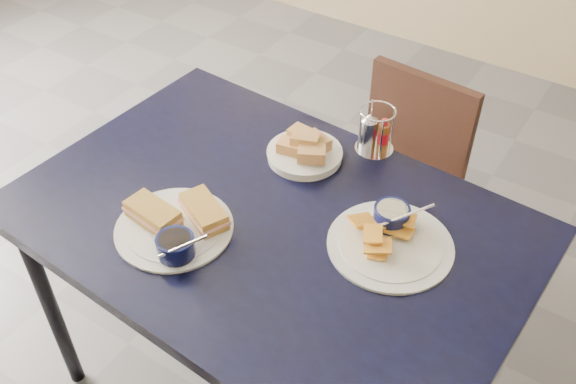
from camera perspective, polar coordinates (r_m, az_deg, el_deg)
The scene contains 6 objects.
dining_table at distance 1.66m, azimuth -1.62°, elevation -3.79°, with size 1.33×0.93×0.75m.
chair_far at distance 2.23m, azimuth 9.78°, elevation 1.73°, with size 0.41×0.39×0.80m.
sandwich_plate at distance 1.59m, azimuth -9.89°, elevation -2.83°, with size 0.31×0.29×0.12m.
plantain_plate at distance 1.57m, azimuth 9.05°, elevation -3.79°, with size 0.30×0.30×0.12m.
bread_basket at distance 1.78m, azimuth 1.52°, elevation 3.75°, with size 0.21×0.21×0.08m.
condiment_caddy at distance 1.81m, azimuth 7.67°, elevation 5.25°, with size 0.11×0.11×0.14m.
Camera 1 is at (0.80, -0.79, 1.87)m, focal length 40.00 mm.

